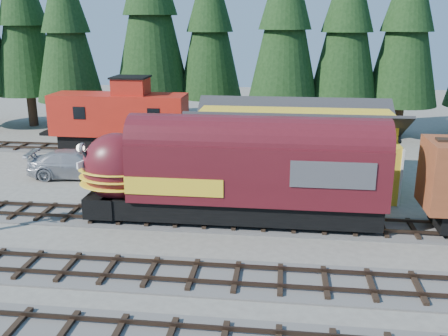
# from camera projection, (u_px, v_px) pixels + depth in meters

# --- Properties ---
(ground) EXTENTS (120.00, 120.00, 0.00)m
(ground) POSITION_uv_depth(u_px,v_px,m) (294.00, 261.00, 22.08)
(ground) COLOR #6B665B
(ground) RESTS_ON ground
(track_spur) EXTENTS (32.00, 3.20, 0.33)m
(track_spur) POSITION_uv_depth(u_px,v_px,m) (167.00, 151.00, 40.35)
(track_spur) COLOR #4C4947
(track_spur) RESTS_ON ground
(depot) EXTENTS (12.80, 7.00, 5.30)m
(depot) POSITION_uv_depth(u_px,v_px,m) (294.00, 141.00, 31.24)
(depot) COLOR gold
(depot) RESTS_ON ground
(conifer_backdrop) EXTENTS (80.98, 23.49, 17.21)m
(conifer_backdrop) POSITION_uv_depth(u_px,v_px,m) (324.00, 19.00, 42.89)
(conifer_backdrop) COLOR black
(conifer_backdrop) RESTS_ON ground
(locomotive) EXTENTS (15.89, 3.16, 4.32)m
(locomotive) POSITION_uv_depth(u_px,v_px,m) (224.00, 176.00, 25.59)
(locomotive) COLOR black
(locomotive) RESTS_ON ground
(caboose) EXTENTS (10.76, 3.12, 5.59)m
(caboose) POSITION_uv_depth(u_px,v_px,m) (120.00, 118.00, 40.02)
(caboose) COLOR black
(caboose) RESTS_ON ground
(pickup_truck_a) EXTENTS (7.13, 5.08, 1.80)m
(pickup_truck_a) POSITION_uv_depth(u_px,v_px,m) (152.00, 178.00, 30.78)
(pickup_truck_a) COLOR black
(pickup_truck_a) RESTS_ON ground
(pickup_truck_b) EXTENTS (6.57, 3.26, 1.84)m
(pickup_truck_b) POSITION_uv_depth(u_px,v_px,m) (76.00, 164.00, 33.66)
(pickup_truck_b) COLOR #A5A7AC
(pickup_truck_b) RESTS_ON ground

